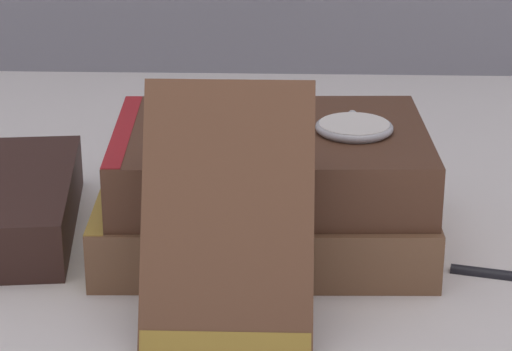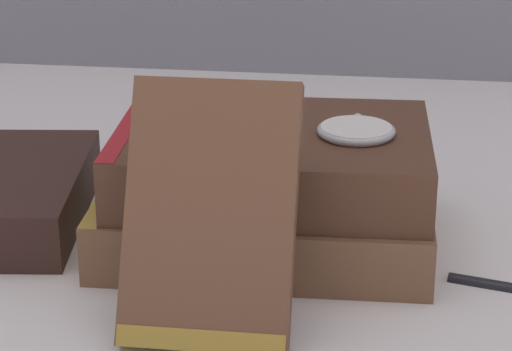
{
  "view_description": "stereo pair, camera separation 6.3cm",
  "coord_description": "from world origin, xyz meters",
  "px_view_note": "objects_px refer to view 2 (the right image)",
  "views": [
    {
      "loc": [
        0.05,
        -0.63,
        0.31
      ],
      "look_at": [
        0.03,
        0.02,
        0.05
      ],
      "focal_mm": 75.0,
      "sensor_mm": 36.0,
      "label": 1
    },
    {
      "loc": [
        0.11,
        -0.62,
        0.31
      ],
      "look_at": [
        0.03,
        0.02,
        0.05
      ],
      "focal_mm": 75.0,
      "sensor_mm": 36.0,
      "label": 2
    }
  ],
  "objects_px": {
    "book_flat_top": "(265,160)",
    "book_leaning_front": "(210,224)",
    "reading_glasses": "(233,171)",
    "pocket_watch": "(356,130)",
    "book_flat_bottom": "(258,215)"
  },
  "relations": [
    {
      "from": "pocket_watch",
      "to": "book_flat_bottom",
      "type": "bearing_deg",
      "value": 177.75
    },
    {
      "from": "reading_glasses",
      "to": "pocket_watch",
      "type": "bearing_deg",
      "value": -36.49
    },
    {
      "from": "book_flat_top",
      "to": "book_leaning_front",
      "type": "relative_size",
      "value": 1.49
    },
    {
      "from": "reading_glasses",
      "to": "book_flat_bottom",
      "type": "bearing_deg",
      "value": -58.62
    },
    {
      "from": "book_flat_top",
      "to": "reading_glasses",
      "type": "xyz_separation_m",
      "value": [
        -0.04,
        0.12,
        -0.06
      ]
    },
    {
      "from": "book_flat_top",
      "to": "book_leaning_front",
      "type": "height_order",
      "value": "book_leaning_front"
    },
    {
      "from": "book_leaning_front",
      "to": "reading_glasses",
      "type": "xyz_separation_m",
      "value": [
        -0.02,
        0.24,
        -0.06
      ]
    },
    {
      "from": "book_flat_top",
      "to": "reading_glasses",
      "type": "height_order",
      "value": "book_flat_top"
    },
    {
      "from": "book_flat_bottom",
      "to": "book_leaning_front",
      "type": "relative_size",
      "value": 1.58
    },
    {
      "from": "book_flat_bottom",
      "to": "book_leaning_front",
      "type": "distance_m",
      "value": 0.13
    },
    {
      "from": "book_flat_top",
      "to": "reading_glasses",
      "type": "relative_size",
      "value": 2.08
    },
    {
      "from": "book_leaning_front",
      "to": "reading_glasses",
      "type": "distance_m",
      "value": 0.25
    },
    {
      "from": "book_leaning_front",
      "to": "pocket_watch",
      "type": "distance_m",
      "value": 0.14
    },
    {
      "from": "book_leaning_front",
      "to": "pocket_watch",
      "type": "height_order",
      "value": "book_leaning_front"
    },
    {
      "from": "book_flat_bottom",
      "to": "reading_glasses",
      "type": "distance_m",
      "value": 0.13
    }
  ]
}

